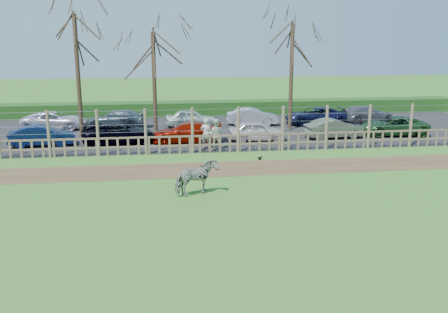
{
  "coord_description": "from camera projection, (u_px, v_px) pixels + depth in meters",
  "views": [
    {
      "loc": [
        -1.74,
        -18.47,
        6.2
      ],
      "look_at": [
        1.0,
        2.5,
        1.1
      ],
      "focal_mm": 40.0,
      "sensor_mm": 36.0,
      "label": 1
    }
  ],
  "objects": [
    {
      "name": "car_13",
      "position": [
        367.0,
        114.0,
        36.64
      ],
      "size": [
        4.29,
        2.1,
        1.2
      ],
      "primitive_type": "imported",
      "rotation": [
        0.0,
        0.0,
        1.68
      ],
      "color": "slate",
      "rests_on": "asphalt"
    },
    {
      "name": "car_2",
      "position": [
        119.0,
        133.0,
        29.39
      ],
      "size": [
        4.54,
        2.55,
        1.2
      ],
      "primitive_type": "imported",
      "rotation": [
        0.0,
        0.0,
        1.7
      ],
      "color": "black",
      "rests_on": "asphalt"
    },
    {
      "name": "visitor_b",
      "position": [
        216.0,
        134.0,
        27.73
      ],
      "size": [
        0.97,
        0.83,
        1.72
      ],
      "primitive_type": "imported",
      "rotation": [
        0.0,
        0.0,
        2.9
      ],
      "color": "beige",
      "rests_on": "asphalt"
    },
    {
      "name": "car_11",
      "position": [
        252.0,
        117.0,
        35.53
      ],
      "size": [
        3.76,
        1.65,
        1.2
      ],
      "primitive_type": "imported",
      "rotation": [
        0.0,
        0.0,
        1.46
      ],
      "color": "silver",
      "rests_on": "asphalt"
    },
    {
      "name": "zebra",
      "position": [
        196.0,
        178.0,
        19.81
      ],
      "size": [
        1.89,
        1.43,
        1.45
      ],
      "primitive_type": "imported",
      "rotation": [
        0.0,
        0.0,
        2.01
      ],
      "color": "gray",
      "rests_on": "ground"
    },
    {
      "name": "car_5",
      "position": [
        334.0,
        129.0,
        30.93
      ],
      "size": [
        3.75,
        1.61,
        1.2
      ],
      "primitive_type": "imported",
      "rotation": [
        0.0,
        0.0,
        1.67
      ],
      "color": "#656A5A",
      "rests_on": "asphalt"
    },
    {
      "name": "dirt_strip",
      "position": [
        198.0,
        170.0,
        23.81
      ],
      "size": [
        34.0,
        2.8,
        0.01
      ],
      "primitive_type": "cube",
      "color": "brown",
      "rests_on": "ground"
    },
    {
      "name": "tree_mid",
      "position": [
        154.0,
        58.0,
        31.1
      ],
      "size": [
        4.8,
        4.8,
        6.83
      ],
      "color": "#3D2B1E",
      "rests_on": "ground"
    },
    {
      "name": "car_10",
      "position": [
        191.0,
        118.0,
        34.8
      ],
      "size": [
        3.61,
        1.66,
        1.2
      ],
      "primitive_type": "imported",
      "rotation": [
        0.0,
        0.0,
        1.5
      ],
      "color": "white",
      "rests_on": "asphalt"
    },
    {
      "name": "car_3",
      "position": [
        186.0,
        132.0,
        29.68
      ],
      "size": [
        4.23,
        1.92,
        1.2
      ],
      "primitive_type": "imported",
      "rotation": [
        0.0,
        0.0,
        4.65
      ],
      "color": "#931003",
      "rests_on": "asphalt"
    },
    {
      "name": "car_9",
      "position": [
        116.0,
        119.0,
        34.49
      ],
      "size": [
        4.26,
        2.02,
        1.2
      ],
      "primitive_type": "imported",
      "rotation": [
        0.0,
        0.0,
        4.63
      ],
      "color": "#4D5C68",
      "rests_on": "asphalt"
    },
    {
      "name": "fence",
      "position": [
        193.0,
        139.0,
        27.0
      ],
      "size": [
        30.16,
        0.16,
        2.5
      ],
      "color": "brown",
      "rests_on": "ground"
    },
    {
      "name": "ground",
      "position": [
        207.0,
        199.0,
        19.48
      ],
      "size": [
        120.0,
        120.0,
        0.0
      ],
      "primitive_type": "plane",
      "color": "#539E42",
      "rests_on": "ground"
    },
    {
      "name": "car_6",
      "position": [
        393.0,
        126.0,
        31.85
      ],
      "size": [
        4.52,
        2.47,
        1.2
      ],
      "primitive_type": "imported",
      "rotation": [
        0.0,
        0.0,
        4.6
      ],
      "color": "#244F22",
      "rests_on": "asphalt"
    },
    {
      "name": "car_4",
      "position": [
        257.0,
        131.0,
        30.15
      ],
      "size": [
        3.65,
        1.76,
        1.2
      ],
      "primitive_type": "imported",
      "rotation": [
        0.0,
        0.0,
        1.47
      ],
      "color": "silver",
      "rests_on": "asphalt"
    },
    {
      "name": "hedge",
      "position": [
        181.0,
        109.0,
        40.07
      ],
      "size": [
        46.0,
        2.0,
        1.1
      ],
      "primitive_type": "cube",
      "color": "#1E4716",
      "rests_on": "ground"
    },
    {
      "name": "car_12",
      "position": [
        315.0,
        116.0,
        35.9
      ],
      "size": [
        4.39,
        2.15,
        1.2
      ],
      "primitive_type": "imported",
      "rotation": [
        0.0,
        0.0,
        4.75
      ],
      "color": "#15183F",
      "rests_on": "asphalt"
    },
    {
      "name": "car_8",
      "position": [
        54.0,
        120.0,
        33.91
      ],
      "size": [
        4.41,
        2.19,
        1.2
      ],
      "primitive_type": "imported",
      "rotation": [
        0.0,
        0.0,
        1.52
      ],
      "color": "silver",
      "rests_on": "asphalt"
    },
    {
      "name": "car_1",
      "position": [
        42.0,
        136.0,
        28.71
      ],
      "size": [
        3.76,
        1.67,
        1.2
      ],
      "primitive_type": "imported",
      "rotation": [
        0.0,
        0.0,
        1.68
      ],
      "color": "#0C1D4C",
      "rests_on": "asphalt"
    },
    {
      "name": "tree_left",
      "position": [
        76.0,
        47.0,
        29.39
      ],
      "size": [
        4.8,
        4.8,
        7.88
      ],
      "color": "#3D2B1E",
      "rests_on": "ground"
    },
    {
      "name": "asphalt",
      "position": [
        186.0,
        131.0,
        33.45
      ],
      "size": [
        44.0,
        13.0,
        0.04
      ],
      "primitive_type": "cube",
      "color": "#232326",
      "rests_on": "ground"
    },
    {
      "name": "tree_right",
      "position": [
        292.0,
        52.0,
        32.63
      ],
      "size": [
        4.8,
        4.8,
        7.35
      ],
      "color": "#3D2B1E",
      "rests_on": "ground"
    },
    {
      "name": "visitor_a",
      "position": [
        206.0,
        134.0,
        27.94
      ],
      "size": [
        0.72,
        0.56,
        1.72
      ],
      "primitive_type": "imported",
      "rotation": [
        0.0,
        0.0,
        2.88
      ],
      "color": "beige",
      "rests_on": "asphalt"
    },
    {
      "name": "crow",
      "position": [
        260.0,
        158.0,
        25.72
      ],
      "size": [
        0.24,
        0.18,
        0.19
      ],
      "color": "black",
      "rests_on": "ground"
    }
  ]
}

